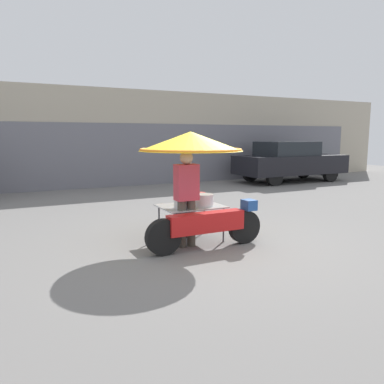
{
  "coord_description": "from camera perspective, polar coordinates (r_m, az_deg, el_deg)",
  "views": [
    {
      "loc": [
        -3.05,
        -5.46,
        1.85
      ],
      "look_at": [
        -0.16,
        0.32,
        0.88
      ],
      "focal_mm": 35.0,
      "sensor_mm": 36.0,
      "label": 1
    }
  ],
  "objects": [
    {
      "name": "ground_plane",
      "position": [
        6.52,
        2.54,
        -7.95
      ],
      "size": [
        36.0,
        36.0,
        0.0
      ],
      "primitive_type": "plane",
      "color": "slate"
    },
    {
      "name": "shopfront_building",
      "position": [
        14.79,
        -14.79,
        7.94
      ],
      "size": [
        28.0,
        2.06,
        3.55
      ],
      "color": "#B2A893",
      "rests_on": "ground"
    },
    {
      "name": "vendor_motorcycle_cart",
      "position": [
        6.46,
        0.14,
        5.24
      ],
      "size": [
        2.09,
        1.81,
        1.93
      ],
      "color": "black",
      "rests_on": "ground"
    },
    {
      "name": "vendor_person",
      "position": [
        6.2,
        -0.84,
        -0.29
      ],
      "size": [
        0.38,
        0.22,
        1.61
      ],
      "color": "#4C473D",
      "rests_on": "ground"
    },
    {
      "name": "parked_car",
      "position": [
        15.7,
        14.67,
        4.58
      ],
      "size": [
        4.59,
        1.82,
        1.62
      ],
      "color": "black",
      "rests_on": "ground"
    },
    {
      "name": "potted_plant",
      "position": [
        18.8,
        19.59,
        4.15
      ],
      "size": [
        0.69,
        0.69,
        0.96
      ],
      "color": "#2D2D33",
      "rests_on": "ground"
    }
  ]
}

